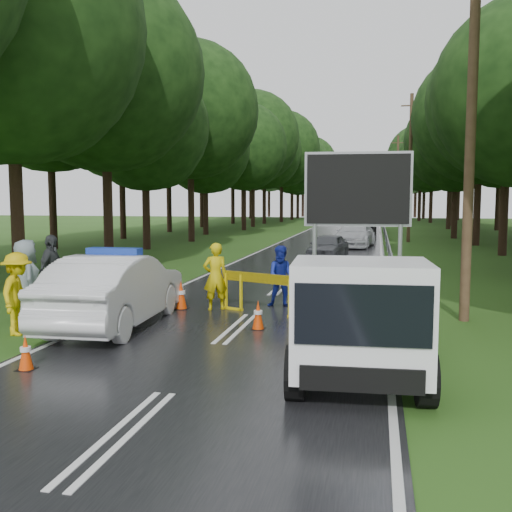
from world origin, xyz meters
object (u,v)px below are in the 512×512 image
(police_sedan, at_px, (115,291))
(officer, at_px, (215,277))
(queue_car_fourth, at_px, (366,224))
(civilian, at_px, (282,276))
(barrier, at_px, (265,284))
(queue_car_first, at_px, (328,247))
(work_truck, at_px, (358,315))
(queue_car_third, at_px, (360,228))
(queue_car_second, at_px, (355,235))

(police_sedan, relative_size, officer, 2.85)
(officer, distance_m, queue_car_fourth, 35.79)
(queue_car_fourth, bearing_deg, civilian, -92.30)
(officer, xyz_separation_m, queue_car_fourth, (3.22, 35.64, -0.13))
(barrier, bearing_deg, queue_car_first, 109.78)
(work_truck, relative_size, queue_car_third, 0.92)
(civilian, distance_m, queue_car_fourth, 34.85)
(work_truck, height_order, queue_car_third, work_truck)
(police_sedan, xyz_separation_m, queue_car_first, (3.60, 15.41, -0.19))
(barrier, xyz_separation_m, civilian, (0.26, 1.14, 0.04))
(work_truck, relative_size, barrier, 2.02)
(police_sedan, distance_m, work_truck, 6.17)
(queue_car_first, bearing_deg, work_truck, -75.74)
(work_truck, relative_size, officer, 2.69)
(queue_car_first, bearing_deg, queue_car_third, 94.28)
(queue_car_second, bearing_deg, police_sedan, -94.38)
(police_sedan, relative_size, queue_car_second, 0.99)
(queue_car_first, distance_m, queue_car_fourth, 22.62)
(officer, distance_m, queue_car_first, 13.20)
(queue_car_second, bearing_deg, queue_car_first, -90.15)
(work_truck, distance_m, officer, 6.26)
(work_truck, bearing_deg, civilian, 107.55)
(work_truck, relative_size, civilian, 2.87)
(queue_car_first, xyz_separation_m, queue_car_second, (0.96, 8.10, 0.11))
(civilian, xyz_separation_m, queue_car_fourth, (1.57, 34.81, -0.07))
(police_sedan, height_order, officer, police_sedan)
(work_truck, relative_size, queue_car_second, 0.93)
(work_truck, height_order, queue_car_first, work_truck)
(civilian, bearing_deg, work_truck, -75.90)
(officer, bearing_deg, civilian, 178.06)
(work_truck, distance_m, queue_car_first, 18.09)
(police_sedan, xyz_separation_m, civilian, (3.38, 3.17, 0.00))
(barrier, distance_m, queue_car_third, 29.76)
(barrier, distance_m, queue_car_fourth, 36.00)
(police_sedan, distance_m, barrier, 3.72)
(officer, relative_size, queue_car_second, 0.35)
(work_truck, bearing_deg, barrier, 114.74)
(queue_car_third, bearing_deg, barrier, -92.77)
(work_truck, bearing_deg, queue_car_first, 92.76)
(queue_car_third, xyz_separation_m, queue_car_fourth, (0.32, 6.22, 0.04))
(queue_car_fourth, bearing_deg, police_sedan, -97.14)
(barrier, distance_m, civilian, 1.17)
(work_truck, relative_size, queue_car_fourth, 1.04)
(officer, xyz_separation_m, civilian, (1.65, 0.83, -0.06))
(police_sedan, height_order, work_truck, work_truck)
(police_sedan, height_order, barrier, police_sedan)
(officer, bearing_deg, work_truck, 99.70)
(queue_car_first, relative_size, queue_car_third, 0.72)
(barrier, bearing_deg, queue_car_second, 108.00)
(queue_car_fourth, bearing_deg, officer, -94.88)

